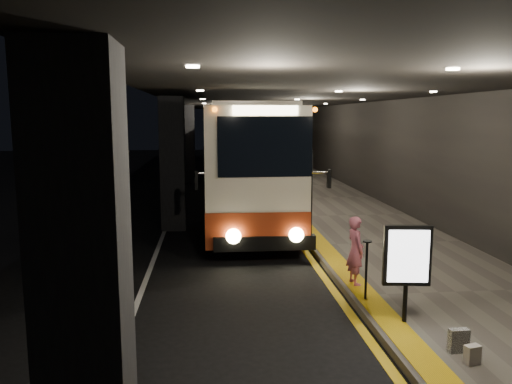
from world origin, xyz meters
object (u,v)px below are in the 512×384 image
coach_second (233,151)px  bag_polka (459,341)px  info_sign (407,258)px  stanchion_post (366,271)px  coach_main (246,166)px  passenger_boarding (355,250)px  bag_plain (472,355)px

coach_second → bag_polka: (2.38, -22.50, -1.40)m
coach_second → info_sign: coach_second is taller
coach_second → bag_polka: coach_second is taller
coach_second → stanchion_post: size_ratio=9.79×
stanchion_post → coach_main: bearing=100.3°
info_sign → stanchion_post: 1.34m
passenger_boarding → bag_plain: 3.74m
bag_polka → info_sign: 1.58m
coach_main → stanchion_post: coach_main is taller
bag_plain → info_sign: (-0.41, 1.55, 1.03)m
coach_second → passenger_boarding: size_ratio=7.76×
coach_main → passenger_boarding: (1.73, -8.32, -1.03)m
coach_second → bag_plain: (2.40, -22.88, -1.45)m
passenger_boarding → stanchion_post: size_ratio=1.26×
coach_main → info_sign: bearing=-77.5°
passenger_boarding → bag_plain: size_ratio=5.26×
bag_polka → stanchion_post: stanchion_post is taller
coach_main → stanchion_post: size_ratio=10.97×
coach_main → info_sign: size_ratio=7.43×
bag_polka → bag_plain: (0.02, -0.38, -0.04)m
passenger_boarding → coach_second: bearing=-3.4°
bag_plain → stanchion_post: (-0.75, 2.70, 0.45)m
info_sign → coach_second: bearing=102.6°
passenger_boarding → stanchion_post: (-0.05, -0.92, -0.15)m
bag_plain → stanchion_post: 2.84m
info_sign → stanchion_post: info_sign is taller
passenger_boarding → coach_main: bearing=3.3°
coach_second → info_sign: size_ratio=6.63×
bag_plain → passenger_boarding: bearing=100.9°
passenger_boarding → info_sign: size_ratio=0.85×
passenger_boarding → info_sign: bearing=179.5°
bag_polka → stanchion_post: (-0.73, 2.32, 0.41)m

